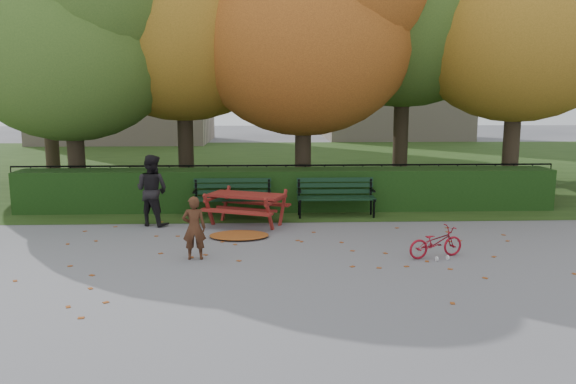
{
  "coord_description": "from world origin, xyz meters",
  "views": [
    {
      "loc": [
        -0.52,
        -9.09,
        2.76
      ],
      "look_at": [
        -0.11,
        1.2,
        1.0
      ],
      "focal_mm": 35.0,
      "sensor_mm": 36.0,
      "label": 1
    }
  ],
  "objects_px": {
    "bench_left": "(232,195)",
    "picnic_table": "(246,201)",
    "tree_e": "(537,5)",
    "adult": "(152,190)",
    "child": "(194,228)",
    "tree_a": "(78,25)",
    "bicycle": "(436,242)",
    "tree_g": "(533,16)",
    "bench_right": "(336,194)",
    "tree_f": "(50,0)",
    "tree_c": "(317,16)"
  },
  "relations": [
    {
      "from": "tree_a",
      "to": "bicycle",
      "type": "xyz_separation_m",
      "value": [
        7.6,
        -5.37,
        -4.25
      ]
    },
    {
      "from": "tree_e",
      "to": "bench_left",
      "type": "relative_size",
      "value": 4.53
    },
    {
      "from": "tree_a",
      "to": "tree_f",
      "type": "bearing_deg",
      "value": 117.98
    },
    {
      "from": "tree_e",
      "to": "child",
      "type": "bearing_deg",
      "value": -146.39
    },
    {
      "from": "tree_a",
      "to": "adult",
      "type": "xyz_separation_m",
      "value": [
        2.21,
        -2.68,
        -3.75
      ]
    },
    {
      "from": "bicycle",
      "to": "bench_right",
      "type": "bearing_deg",
      "value": 4.06
    },
    {
      "from": "tree_g",
      "to": "child",
      "type": "bearing_deg",
      "value": -136.74
    },
    {
      "from": "tree_c",
      "to": "tree_f",
      "type": "bearing_deg",
      "value": 157.65
    },
    {
      "from": "tree_e",
      "to": "bench_right",
      "type": "height_order",
      "value": "tree_e"
    },
    {
      "from": "bicycle",
      "to": "tree_g",
      "type": "bearing_deg",
      "value": -48.28
    },
    {
      "from": "tree_a",
      "to": "tree_e",
      "type": "bearing_deg",
      "value": 0.94
    },
    {
      "from": "tree_c",
      "to": "picnic_table",
      "type": "distance_m",
      "value": 5.6
    },
    {
      "from": "tree_a",
      "to": "bench_right",
      "type": "xyz_separation_m",
      "value": [
        6.29,
        -1.88,
        -4.0
      ]
    },
    {
      "from": "tree_e",
      "to": "bench_left",
      "type": "height_order",
      "value": "tree_e"
    },
    {
      "from": "tree_a",
      "to": "tree_f",
      "type": "height_order",
      "value": "tree_f"
    },
    {
      "from": "bench_right",
      "to": "tree_a",
      "type": "bearing_deg",
      "value": 163.39
    },
    {
      "from": "tree_g",
      "to": "bench_left",
      "type": "bearing_deg",
      "value": -147.83
    },
    {
      "from": "adult",
      "to": "bicycle",
      "type": "bearing_deg",
      "value": 176.82
    },
    {
      "from": "adult",
      "to": "tree_a",
      "type": "bearing_deg",
      "value": -27.03
    },
    {
      "from": "tree_e",
      "to": "tree_f",
      "type": "bearing_deg",
      "value": 165.75
    },
    {
      "from": "child",
      "to": "tree_a",
      "type": "bearing_deg",
      "value": -60.11
    },
    {
      "from": "bench_left",
      "to": "picnic_table",
      "type": "distance_m",
      "value": 0.94
    },
    {
      "from": "tree_a",
      "to": "bicycle",
      "type": "distance_m",
      "value": 10.23
    },
    {
      "from": "bench_left",
      "to": "adult",
      "type": "relative_size",
      "value": 1.17
    },
    {
      "from": "bench_left",
      "to": "bicycle",
      "type": "bearing_deg",
      "value": -43.3
    },
    {
      "from": "child",
      "to": "picnic_table",
      "type": "bearing_deg",
      "value": -110.41
    },
    {
      "from": "tree_a",
      "to": "tree_f",
      "type": "distance_m",
      "value": 4.31
    },
    {
      "from": "tree_f",
      "to": "child",
      "type": "bearing_deg",
      "value": -59.02
    },
    {
      "from": "tree_f",
      "to": "child",
      "type": "distance_m",
      "value": 11.65
    },
    {
      "from": "tree_c",
      "to": "picnic_table",
      "type": "height_order",
      "value": "tree_c"
    },
    {
      "from": "bench_left",
      "to": "child",
      "type": "bearing_deg",
      "value": -97.47
    },
    {
      "from": "tree_g",
      "to": "picnic_table",
      "type": "bearing_deg",
      "value": -143.26
    },
    {
      "from": "adult",
      "to": "tree_c",
      "type": "bearing_deg",
      "value": -117.82
    },
    {
      "from": "child",
      "to": "tree_f",
      "type": "bearing_deg",
      "value": -62.08
    },
    {
      "from": "picnic_table",
      "to": "bicycle",
      "type": "relative_size",
      "value": 1.91
    },
    {
      "from": "tree_f",
      "to": "tree_c",
      "type": "bearing_deg",
      "value": -22.35
    },
    {
      "from": "tree_g",
      "to": "bench_right",
      "type": "relative_size",
      "value": 4.75
    },
    {
      "from": "tree_g",
      "to": "adult",
      "type": "distance_m",
      "value": 14.01
    },
    {
      "from": "picnic_table",
      "to": "bench_left",
      "type": "bearing_deg",
      "value": 134.28
    },
    {
      "from": "bench_left",
      "to": "adult",
      "type": "distance_m",
      "value": 1.87
    },
    {
      "from": "tree_c",
      "to": "tree_g",
      "type": "bearing_deg",
      "value": 26.87
    },
    {
      "from": "tree_e",
      "to": "adult",
      "type": "height_order",
      "value": "tree_e"
    },
    {
      "from": "tree_a",
      "to": "bench_right",
      "type": "height_order",
      "value": "tree_a"
    },
    {
      "from": "tree_a",
      "to": "adult",
      "type": "bearing_deg",
      "value": -50.42
    },
    {
      "from": "tree_a",
      "to": "tree_g",
      "type": "distance_m",
      "value": 14.18
    },
    {
      "from": "tree_c",
      "to": "child",
      "type": "xyz_separation_m",
      "value": [
        -2.58,
        -5.69,
        -4.28
      ]
    },
    {
      "from": "tree_f",
      "to": "picnic_table",
      "type": "height_order",
      "value": "tree_f"
    },
    {
      "from": "child",
      "to": "bicycle",
      "type": "distance_m",
      "value": 4.17
    },
    {
      "from": "tree_f",
      "to": "bicycle",
      "type": "xyz_separation_m",
      "value": [
        9.54,
        -9.03,
        -5.42
      ]
    },
    {
      "from": "bench_right",
      "to": "child",
      "type": "relative_size",
      "value": 1.64
    }
  ]
}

